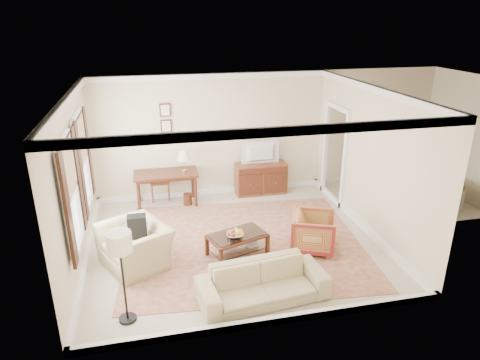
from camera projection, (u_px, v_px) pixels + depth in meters
name	position (u px, v px, depth m)	size (l,w,h in m)	color
room_shell	(233.00, 116.00, 7.44)	(5.51, 5.01, 2.91)	beige
annex_bedroom	(408.00, 185.00, 10.18)	(3.00, 2.70, 2.90)	beige
window_front	(71.00, 194.00, 6.58)	(0.12, 1.56, 1.80)	#CCB284
window_rear	(83.00, 161.00, 8.03)	(0.12, 1.56, 1.80)	#CCB284
doorway	(335.00, 156.00, 9.86)	(0.10, 1.12, 2.25)	white
rug	(244.00, 243.00, 8.24)	(4.42, 3.79, 0.01)	brown
writing_desk	(166.00, 177.00, 9.71)	(1.43, 0.71, 0.78)	#512517
desk_chair	(159.00, 178.00, 10.06)	(0.45, 0.45, 1.05)	brown
desk_lamp	(184.00, 161.00, 9.67)	(0.32, 0.32, 0.50)	silver
framed_prints	(166.00, 118.00, 9.66)	(0.25, 0.04, 0.68)	#512517
sideboard	(261.00, 178.00, 10.46)	(1.24, 0.48, 0.76)	brown
tv	(262.00, 146.00, 10.14)	(0.88, 0.51, 0.12)	black
coffee_table	(237.00, 239.00, 7.74)	(1.16, 0.89, 0.43)	#512517
fruit_bowl	(235.00, 234.00, 7.58)	(0.42, 0.42, 0.10)	silver
book_a	(224.00, 248.00, 7.74)	(0.28, 0.04, 0.38)	brown
book_b	(245.00, 244.00, 7.90)	(0.28, 0.03, 0.38)	brown
striped_armchair	(313.00, 230.00, 7.91)	(0.78, 0.73, 0.80)	maroon
club_armchair	(135.00, 239.00, 7.39)	(1.15, 0.74, 1.00)	#C3B484
backpack	(137.00, 225.00, 7.34)	(0.32, 0.22, 0.40)	black
sofa	(263.00, 278.00, 6.50)	(1.97, 0.58, 0.77)	#C3B484
floor_lamp	(120.00, 249.00, 5.77)	(0.35, 0.35, 1.42)	black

